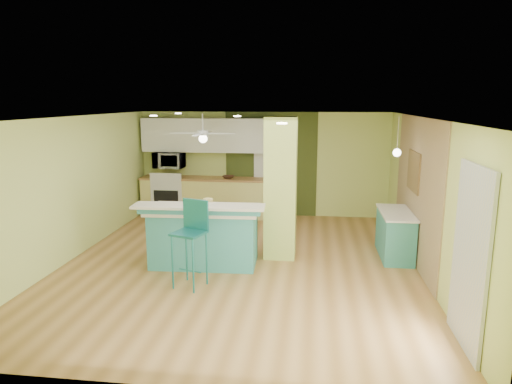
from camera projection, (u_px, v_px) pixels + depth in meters
The scene contains 23 objects.
floor at pixel (240, 264), 7.88m from camera, with size 6.00×7.00×0.01m, color olive.
ceiling at pixel (239, 117), 7.38m from camera, with size 6.00×7.00×0.01m, color white.
wall_back at pixel (263, 164), 11.04m from camera, with size 6.00×0.01×2.50m, color #CBDB75.
wall_front at pixel (179, 268), 4.22m from camera, with size 6.00×0.01×2.50m, color #CBDB75.
wall_left at pixel (71, 189), 8.00m from camera, with size 0.01×7.00×2.50m, color #CBDB75.
wall_right at pixel (426, 198), 7.26m from camera, with size 0.01×7.00×2.50m, color #CBDB75.
wood_panel at pixel (416, 190), 7.85m from camera, with size 0.02×3.40×2.50m, color #8F7251.
olive_accent at pixel (271, 164), 11.00m from camera, with size 2.20×0.02×2.50m, color #3D491D.
interior_door at pixel (271, 175), 11.02m from camera, with size 0.82×0.05×2.00m, color white.
french_door at pixel (470, 258), 5.07m from camera, with size 0.04×1.08×2.10m, color silver.
column at pixel (281, 188), 8.04m from camera, with size 0.55×0.55×2.50m, color #B2C75C.
kitchen_run at pixel (208, 197), 11.06m from camera, with size 3.25×0.63×0.94m.
stove at pixel (170, 196), 11.17m from camera, with size 0.76×0.66×1.08m.
upper_cabinets at pixel (208, 135), 10.88m from camera, with size 3.20×0.34×0.80m, color white.
microwave at pixel (169, 160), 11.00m from camera, with size 0.70×0.48×0.39m, color white.
ceiling_fan at pixel (203, 134), 9.55m from camera, with size 1.41×1.41×0.61m.
pendant_lamp at pixel (397, 152), 7.91m from camera, with size 0.14×0.14×0.69m.
wall_decor at pixel (414, 171), 7.99m from camera, with size 0.03×0.90×0.70m, color brown.
peninsula at pixel (204, 235), 7.78m from camera, with size 2.14×1.21×1.13m.
bar_stool at pixel (192, 229), 6.82m from camera, with size 0.55×0.55×1.32m.
side_counter at pixel (395, 234), 8.18m from camera, with size 0.55×1.29×0.83m.
fruit_bowl at pixel (228, 177), 10.85m from camera, with size 0.28×0.28×0.07m, color #3C2318.
canister at pixel (208, 204), 7.67m from camera, with size 0.16×0.16×0.17m, color gold.
Camera 1 is at (1.21, -7.38, 2.78)m, focal length 32.00 mm.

